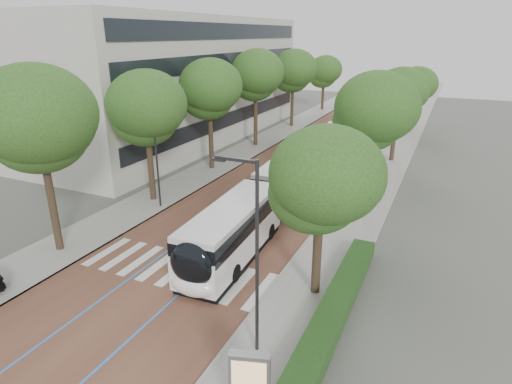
# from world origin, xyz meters

# --- Properties ---
(ground) EXTENTS (160.00, 160.00, 0.00)m
(ground) POSITION_xyz_m (0.00, 0.00, 0.00)
(ground) COLOR #51544C
(ground) RESTS_ON ground
(road) EXTENTS (11.00, 140.00, 0.02)m
(road) POSITION_xyz_m (0.00, 40.00, 0.01)
(road) COLOR brown
(road) RESTS_ON ground
(sidewalk_left) EXTENTS (4.00, 140.00, 0.12)m
(sidewalk_left) POSITION_xyz_m (-7.50, 40.00, 0.06)
(sidewalk_left) COLOR gray
(sidewalk_left) RESTS_ON ground
(sidewalk_right) EXTENTS (4.00, 140.00, 0.12)m
(sidewalk_right) POSITION_xyz_m (7.50, 40.00, 0.06)
(sidewalk_right) COLOR gray
(sidewalk_right) RESTS_ON ground
(kerb_left) EXTENTS (0.20, 140.00, 0.14)m
(kerb_left) POSITION_xyz_m (-5.60, 40.00, 0.06)
(kerb_left) COLOR gray
(kerb_left) RESTS_ON ground
(kerb_right) EXTENTS (0.20, 140.00, 0.14)m
(kerb_right) POSITION_xyz_m (5.60, 40.00, 0.06)
(kerb_right) COLOR gray
(kerb_right) RESTS_ON ground
(zebra_crossing) EXTENTS (10.55, 3.60, 0.01)m
(zebra_crossing) POSITION_xyz_m (0.20, 1.00, 0.03)
(zebra_crossing) COLOR silver
(zebra_crossing) RESTS_ON ground
(lane_line_left) EXTENTS (0.12, 126.00, 0.01)m
(lane_line_left) POSITION_xyz_m (-1.60, 40.00, 0.02)
(lane_line_left) COLOR blue
(lane_line_left) RESTS_ON road
(lane_line_right) EXTENTS (0.12, 126.00, 0.01)m
(lane_line_right) POSITION_xyz_m (1.60, 40.00, 0.02)
(lane_line_right) COLOR blue
(lane_line_right) RESTS_ON road
(office_building) EXTENTS (18.11, 40.00, 14.00)m
(office_building) POSITION_xyz_m (-19.47, 28.00, 7.00)
(office_building) COLOR #B6B5A9
(office_building) RESTS_ON ground
(hedge) EXTENTS (1.20, 14.00, 0.80)m
(hedge) POSITION_xyz_m (9.10, 0.00, 0.52)
(hedge) COLOR #183B14
(hedge) RESTS_ON sidewalk_right
(streetlight_near) EXTENTS (1.82, 0.20, 8.00)m
(streetlight_near) POSITION_xyz_m (6.62, -3.00, 4.82)
(streetlight_near) COLOR #2A292C
(streetlight_near) RESTS_ON sidewalk_right
(streetlight_far) EXTENTS (1.82, 0.20, 8.00)m
(streetlight_far) POSITION_xyz_m (6.62, 22.00, 4.82)
(streetlight_far) COLOR #2A292C
(streetlight_far) RESTS_ON sidewalk_right
(lamp_post_left) EXTENTS (0.14, 0.14, 8.00)m
(lamp_post_left) POSITION_xyz_m (-6.10, 8.00, 4.12)
(lamp_post_left) COLOR #2A292C
(lamp_post_left) RESTS_ON sidewalk_left
(trees_left) EXTENTS (6.25, 60.81, 10.24)m
(trees_left) POSITION_xyz_m (-7.50, 23.28, 7.13)
(trees_left) COLOR black
(trees_left) RESTS_ON ground
(trees_right) EXTENTS (5.72, 47.22, 9.36)m
(trees_right) POSITION_xyz_m (7.70, 21.38, 6.19)
(trees_right) COLOR black
(trees_right) RESTS_ON ground
(lead_bus) EXTENTS (3.41, 18.50, 3.20)m
(lead_bus) POSITION_xyz_m (2.14, 7.32, 1.63)
(lead_bus) COLOR black
(lead_bus) RESTS_ON ground
(bus_queued_0) EXTENTS (3.28, 12.53, 3.20)m
(bus_queued_0) POSITION_xyz_m (2.20, 23.52, 1.62)
(bus_queued_0) COLOR white
(bus_queued_0) RESTS_ON ground
(bus_queued_1) EXTENTS (3.25, 12.52, 3.20)m
(bus_queued_1) POSITION_xyz_m (2.25, 37.04, 1.62)
(bus_queued_1) COLOR white
(bus_queued_1) RESTS_ON ground
(bus_queued_2) EXTENTS (3.16, 12.51, 3.20)m
(bus_queued_2) POSITION_xyz_m (3.03, 49.89, 1.62)
(bus_queued_2) COLOR white
(bus_queued_2) RESTS_ON ground
(bus_queued_3) EXTENTS (3.26, 12.53, 3.20)m
(bus_queued_3) POSITION_xyz_m (3.08, 62.83, 1.62)
(bus_queued_3) COLOR white
(bus_queued_3) RESTS_ON ground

